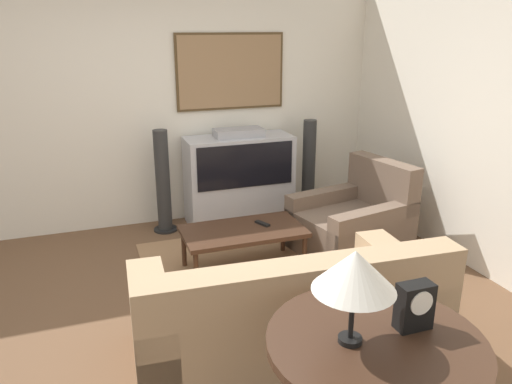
% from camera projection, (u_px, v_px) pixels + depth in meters
% --- Properties ---
extents(ground_plane, '(12.00, 12.00, 0.00)m').
position_uv_depth(ground_plane, '(197.00, 316.00, 3.88)').
color(ground_plane, brown).
extents(wall_back, '(12.00, 0.10, 2.70)m').
position_uv_depth(wall_back, '(148.00, 103.00, 5.36)').
color(wall_back, silver).
rests_on(wall_back, ground_plane).
extents(wall_right, '(0.06, 12.00, 2.70)m').
position_uv_depth(wall_right, '(490.00, 123.00, 4.29)').
color(wall_right, silver).
rests_on(wall_right, ground_plane).
extents(area_rug, '(1.98, 1.81, 0.01)m').
position_uv_depth(area_rug, '(256.00, 269.00, 4.62)').
color(area_rug, '#99704C').
rests_on(area_rug, ground_plane).
extents(tv, '(1.19, 0.49, 1.08)m').
position_uv_depth(tv, '(239.00, 178.00, 5.63)').
color(tv, '#B7B7BC').
rests_on(tv, ground_plane).
extents(couch, '(2.07, 1.10, 0.85)m').
position_uv_depth(couch, '(287.00, 316.00, 3.34)').
color(couch, tan).
rests_on(couch, ground_plane).
extents(armchair, '(1.14, 1.02, 0.89)m').
position_uv_depth(armchair, '(353.00, 224.00, 4.95)').
color(armchair, brown).
rests_on(armchair, ground_plane).
extents(coffee_table, '(1.09, 0.60, 0.41)m').
position_uv_depth(coffee_table, '(243.00, 233.00, 4.49)').
color(coffee_table, '#3D2619').
rests_on(coffee_table, ground_plane).
extents(console_table, '(1.01, 1.01, 0.79)m').
position_uv_depth(console_table, '(376.00, 353.00, 2.29)').
color(console_table, '#3D2619').
rests_on(console_table, ground_plane).
extents(table_lamp, '(0.37, 0.37, 0.45)m').
position_uv_depth(table_lamp, '(355.00, 272.00, 2.14)').
color(table_lamp, black).
rests_on(table_lamp, console_table).
extents(mantel_clock, '(0.17, 0.10, 0.23)m').
position_uv_depth(mantel_clock, '(414.00, 306.00, 2.32)').
color(mantel_clock, black).
rests_on(mantel_clock, console_table).
extents(remote, '(0.11, 0.16, 0.02)m').
position_uv_depth(remote, '(262.00, 223.00, 4.57)').
color(remote, black).
rests_on(remote, coffee_table).
extents(speaker_tower_left, '(0.26, 0.26, 1.12)m').
position_uv_depth(speaker_tower_left, '(163.00, 184.00, 5.35)').
color(speaker_tower_left, black).
rests_on(speaker_tower_left, ground_plane).
extents(speaker_tower_right, '(0.26, 0.26, 1.12)m').
position_uv_depth(speaker_tower_right, '(309.00, 169.00, 5.89)').
color(speaker_tower_right, black).
rests_on(speaker_tower_right, ground_plane).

